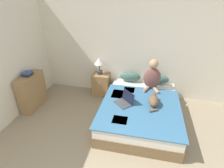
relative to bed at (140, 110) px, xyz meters
name	(u,v)px	position (x,y,z in m)	size (l,w,h in m)	color
wall_back	(132,48)	(-0.35, 1.11, 1.05)	(5.73, 0.05, 2.55)	silver
bed	(140,110)	(0.00, 0.00, 0.00)	(1.60, 2.08, 0.45)	brown
pillow_near	(130,77)	(-0.35, 0.91, 0.35)	(0.53, 0.21, 0.24)	#42665B
pillow_far	(158,79)	(0.35, 0.91, 0.35)	(0.53, 0.21, 0.24)	#42665B
person_sitting	(152,76)	(0.20, 0.64, 0.54)	(0.40, 0.38, 0.73)	brown
cat_tabby	(154,100)	(0.25, -0.06, 0.33)	(0.21, 0.52, 0.20)	brown
laptop_open	(125,101)	(-0.33, -0.13, 0.28)	(0.44, 0.44, 0.24)	#424247
nightstand	(101,84)	(-1.10, 0.85, 0.08)	(0.43, 0.40, 0.60)	#937047
table_lamp	(99,63)	(-1.14, 0.86, 0.68)	(0.25, 0.25, 0.44)	#38383D
bookshelf	(32,91)	(-2.55, -0.06, 0.19)	(0.27, 0.76, 0.83)	#99754C
book_stack_top	(28,74)	(-2.56, -0.06, 0.66)	(0.19, 0.23, 0.09)	#2D2D33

